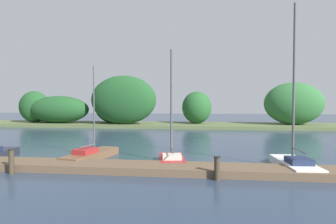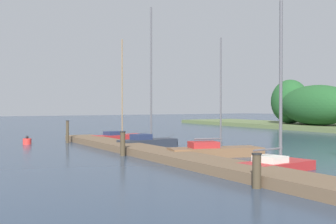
{
  "view_description": "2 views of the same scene",
  "coord_description": "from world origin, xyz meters",
  "px_view_note": "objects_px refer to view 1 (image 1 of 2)",
  "views": [
    {
      "loc": [
        3.85,
        -1.69,
        3.28
      ],
      "look_at": [
        2.01,
        13.52,
        2.75
      ],
      "focal_mm": 29.0,
      "sensor_mm": 36.0,
      "label": 1
    },
    {
      "loc": [
        14.59,
        1.33,
        2.41
      ],
      "look_at": [
        -4.33,
        11.88,
        2.03
      ],
      "focal_mm": 48.54,
      "sensor_mm": 36.0,
      "label": 2
    }
  ],
  "objects_px": {
    "sailboat_2": "(92,154)",
    "sailboat_4": "(294,161)",
    "mooring_piling_2": "(217,168)",
    "mooring_piling_1": "(11,161)",
    "sailboat_3": "(171,157)"
  },
  "relations": [
    {
      "from": "sailboat_2",
      "to": "sailboat_4",
      "type": "xyz_separation_m",
      "value": [
        10.83,
        -1.21,
        0.13
      ]
    },
    {
      "from": "sailboat_2",
      "to": "mooring_piling_1",
      "type": "height_order",
      "value": "sailboat_2"
    },
    {
      "from": "sailboat_3",
      "to": "mooring_piling_2",
      "type": "relative_size",
      "value": 6.08
    },
    {
      "from": "mooring_piling_2",
      "to": "sailboat_4",
      "type": "bearing_deg",
      "value": 31.13
    },
    {
      "from": "mooring_piling_2",
      "to": "sailboat_2",
      "type": "bearing_deg",
      "value": 153.09
    },
    {
      "from": "mooring_piling_1",
      "to": "sailboat_4",
      "type": "bearing_deg",
      "value": 10.42
    },
    {
      "from": "sailboat_3",
      "to": "sailboat_4",
      "type": "xyz_separation_m",
      "value": [
        6.11,
        -0.57,
        0.06
      ]
    },
    {
      "from": "sailboat_4",
      "to": "mooring_piling_2",
      "type": "xyz_separation_m",
      "value": [
        -3.86,
        -2.33,
        0.1
      ]
    },
    {
      "from": "sailboat_3",
      "to": "sailboat_4",
      "type": "relative_size",
      "value": 0.75
    },
    {
      "from": "sailboat_4",
      "to": "sailboat_3",
      "type": "bearing_deg",
      "value": 81.62
    },
    {
      "from": "mooring_piling_1",
      "to": "mooring_piling_2",
      "type": "distance_m",
      "value": 9.35
    },
    {
      "from": "sailboat_4",
      "to": "mooring_piling_2",
      "type": "height_order",
      "value": "sailboat_4"
    },
    {
      "from": "mooring_piling_2",
      "to": "sailboat_3",
      "type": "bearing_deg",
      "value": 127.86
    },
    {
      "from": "sailboat_3",
      "to": "mooring_piling_2",
      "type": "height_order",
      "value": "sailboat_3"
    },
    {
      "from": "sailboat_2",
      "to": "sailboat_4",
      "type": "distance_m",
      "value": 10.9
    }
  ]
}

